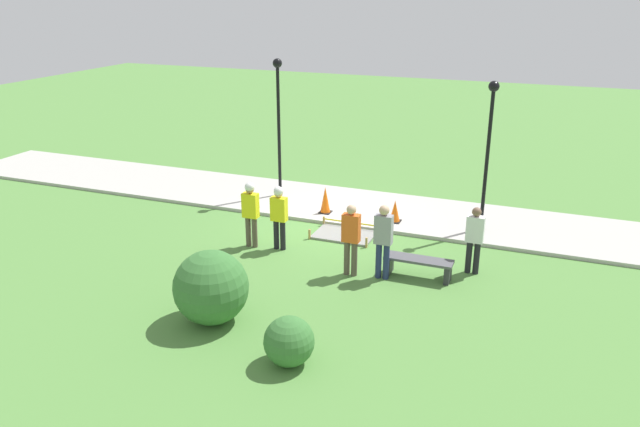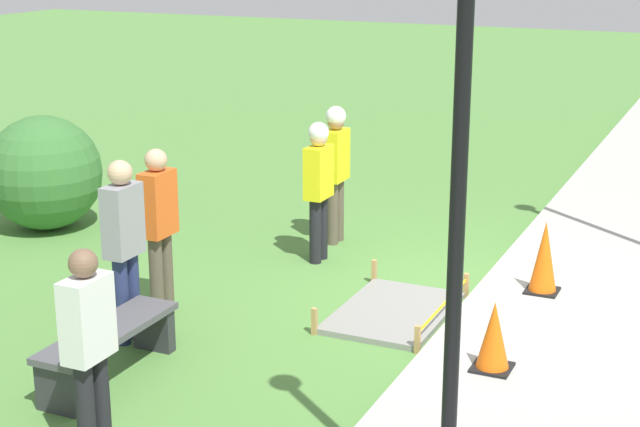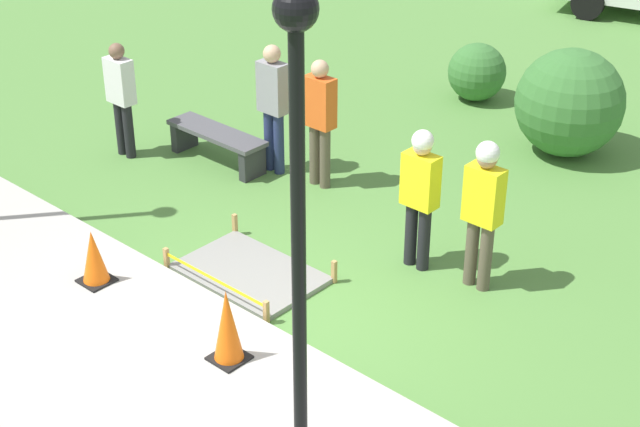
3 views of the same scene
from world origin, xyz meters
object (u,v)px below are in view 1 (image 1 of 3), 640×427
traffic_cone_near_patch (395,211)px  bystander_in_orange_shirt (351,236)px  worker_assistant (251,209)px  bystander_in_white_shirt (383,237)px  park_bench (418,264)px  lamppost_far (489,135)px  traffic_cone_far_patch (325,200)px  lamppost_near (278,109)px  bystander_in_gray_shirt (474,237)px  worker_supervisor (279,213)px

traffic_cone_near_patch → bystander_in_orange_shirt: bystander_in_orange_shirt is taller
worker_assistant → bystander_in_orange_shirt: size_ratio=1.01×
bystander_in_white_shirt → park_bench: bearing=-156.0°
lamppost_far → traffic_cone_far_patch: bearing=4.3°
lamppost_near → traffic_cone_near_patch: bearing=165.7°
traffic_cone_near_patch → bystander_in_gray_shirt: size_ratio=0.38×
bystander_in_orange_shirt → lamppost_far: lamppost_far is taller
park_bench → bystander_in_white_shirt: (0.76, 0.34, 0.68)m
worker_supervisor → bystander_in_gray_shirt: bearing=-175.7°
traffic_cone_near_patch → worker_supervisor: 3.60m
bystander_in_white_shirt → lamppost_near: 6.64m
park_bench → lamppost_far: bearing=-105.8°
worker_supervisor → lamppost_far: (-4.61, -3.03, 1.72)m
lamppost_near → traffic_cone_far_patch: bearing=151.7°
park_bench → bystander_in_orange_shirt: 1.69m
traffic_cone_near_patch → bystander_in_gray_shirt: (-2.49, 2.36, 0.51)m
bystander_in_orange_shirt → lamppost_far: bearing=-122.8°
traffic_cone_far_patch → bystander_in_gray_shirt: (-4.57, 2.35, 0.43)m
lamppost_near → worker_supervisor: bearing=114.7°
bystander_in_orange_shirt → bystander_in_gray_shirt: 2.85m
bystander_in_gray_shirt → bystander_in_orange_shirt: bearing=23.4°
worker_supervisor → bystander_in_orange_shirt: size_ratio=0.97×
worker_supervisor → lamppost_far: bearing=-146.7°
lamppost_far → bystander_in_gray_shirt: bearing=93.5°
worker_assistant → bystander_in_white_shirt: bearing=171.2°
worker_assistant → bystander_in_orange_shirt: bearing=167.2°
worker_assistant → lamppost_far: lamppost_far is taller
traffic_cone_near_patch → worker_assistant: size_ratio=0.36×
worker_supervisor → worker_assistant: size_ratio=0.97×
park_bench → bystander_in_gray_shirt: (-1.12, -0.69, 0.59)m
bystander_in_orange_shirt → bystander_in_white_shirt: (-0.73, -0.10, 0.03)m
worker_supervisor → bystander_in_gray_shirt: size_ratio=1.03×
park_bench → bystander_in_gray_shirt: bystander_in_gray_shirt is taller
lamppost_far → bystander_in_orange_shirt: bearing=57.2°
traffic_cone_near_patch → lamppost_near: size_ratio=0.15×
lamppost_near → park_bench: bearing=142.9°
traffic_cone_far_patch → bystander_in_orange_shirt: size_ratio=0.45×
park_bench → bystander_in_white_shirt: size_ratio=0.88×
bystander_in_orange_shirt → lamppost_far: size_ratio=0.43×
worker_supervisor → bystander_in_orange_shirt: 2.30m
traffic_cone_far_patch → park_bench: bearing=138.7°
bystander_in_gray_shirt → lamppost_near: (6.50, -3.38, 1.92)m
traffic_cone_near_patch → lamppost_near: (4.00, -1.02, 2.43)m
traffic_cone_near_patch → bystander_in_white_shirt: bystander_in_white_shirt is taller
traffic_cone_near_patch → park_bench: 3.35m
park_bench → bystander_in_gray_shirt: 1.44m
bystander_in_orange_shirt → lamppost_far: (-2.45, -3.80, 1.73)m
traffic_cone_far_patch → lamppost_far: 4.95m
traffic_cone_near_patch → park_bench: (-1.37, 3.05, -0.08)m
park_bench → bystander_in_orange_shirt: size_ratio=0.91×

